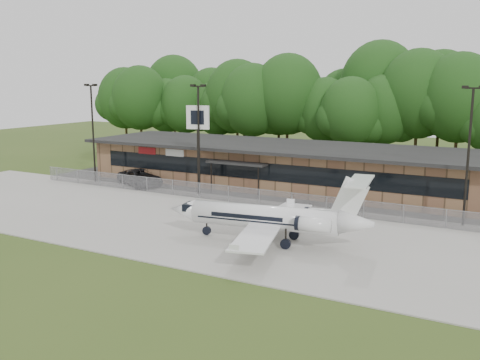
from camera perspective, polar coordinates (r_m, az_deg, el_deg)
The scene contains 12 objects.
ground at distance 34.59m, azimuth -12.25°, elevation -7.49°, with size 160.00×160.00×0.00m, color #374E1C.
apron at distance 40.69m, azimuth -4.89°, elevation -4.48°, with size 64.00×18.00×0.08m, color #9E9B93.
parking_lot at distance 50.41m, azimuth 2.31°, elevation -1.50°, with size 50.00×9.00×0.06m, color #383835.
terminal at distance 53.97m, azimuth 4.41°, elevation 1.60°, with size 41.00×11.65×4.30m.
fence at distance 46.35m, azimuth -0.15°, elevation -1.63°, with size 46.00×0.04×1.52m.
treeline at distance 70.26m, azimuth 10.57°, elevation 7.91°, with size 72.00×12.00×15.00m, color #163D13, non-canonical shape.
light_pole_left at distance 57.45m, azimuth -15.44°, elevation 5.61°, with size 1.55×0.30×10.23m.
light_pole_mid at distance 49.36m, azimuth -4.43°, elevation 5.20°, with size 1.55×0.30×10.23m.
light_pole_right at distance 41.67m, azimuth 23.24°, elevation 3.37°, with size 1.55×0.30×10.23m.
business_jet at distance 35.08m, azimuth 3.39°, elevation -4.13°, with size 14.04×12.57×4.72m.
suv at distance 55.20m, azimuth -10.60°, elevation 0.23°, with size 2.75×5.96×1.66m, color #2B2C2E.
pole_sign at distance 49.72m, azimuth -4.51°, elevation 5.68°, with size 2.18×0.73×8.31m.
Camera 1 is at (21.72, -24.74, 10.62)m, focal length 40.00 mm.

